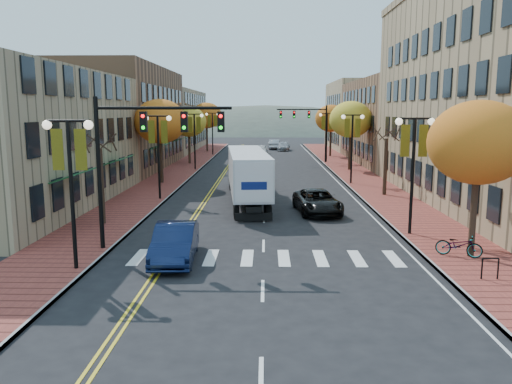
{
  "coord_description": "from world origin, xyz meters",
  "views": [
    {
      "loc": [
        0.1,
        -19.09,
        6.4
      ],
      "look_at": [
        -0.41,
        6.49,
        2.2
      ],
      "focal_mm": 35.0,
      "sensor_mm": 36.0,
      "label": 1
    }
  ],
  "objects_px": {
    "semi_truck": "(247,171)",
    "black_suv": "(317,201)",
    "navy_sedan": "(175,243)",
    "bicycle": "(459,245)"
  },
  "relations": [
    {
      "from": "semi_truck",
      "to": "navy_sedan",
      "type": "bearing_deg",
      "value": -105.54
    },
    {
      "from": "semi_truck",
      "to": "black_suv",
      "type": "distance_m",
      "value": 6.29
    },
    {
      "from": "navy_sedan",
      "to": "bicycle",
      "type": "height_order",
      "value": "navy_sedan"
    },
    {
      "from": "navy_sedan",
      "to": "black_suv",
      "type": "bearing_deg",
      "value": 51.89
    },
    {
      "from": "black_suv",
      "to": "bicycle",
      "type": "distance_m",
      "value": 11.08
    },
    {
      "from": "semi_truck",
      "to": "navy_sedan",
      "type": "xyz_separation_m",
      "value": [
        -2.53,
        -14.31,
        -1.33
      ]
    },
    {
      "from": "bicycle",
      "to": "navy_sedan",
      "type": "bearing_deg",
      "value": 116.13
    },
    {
      "from": "semi_truck",
      "to": "black_suv",
      "type": "height_order",
      "value": "semi_truck"
    },
    {
      "from": "semi_truck",
      "to": "black_suv",
      "type": "relative_size",
      "value": 2.78
    },
    {
      "from": "semi_truck",
      "to": "navy_sedan",
      "type": "relative_size",
      "value": 3.05
    }
  ]
}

